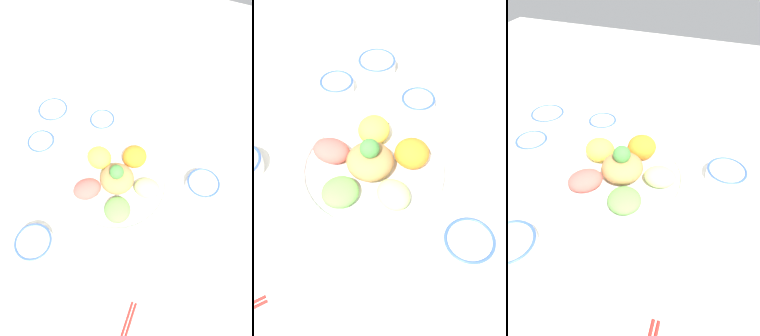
{
  "view_description": "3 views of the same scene",
  "coord_description": "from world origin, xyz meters",
  "views": [
    {
      "loc": [
        -0.2,
        0.34,
        0.85
      ],
      "look_at": [
        -0.04,
        -0.04,
        0.09
      ],
      "focal_mm": 30.0,
      "sensor_mm": 36.0,
      "label": 1
    },
    {
      "loc": [
        -0.53,
        0.2,
        0.76
      ],
      "look_at": [
        -0.06,
        -0.02,
        0.07
      ],
      "focal_mm": 42.0,
      "sensor_mm": 36.0,
      "label": 2
    },
    {
      "loc": [
        -0.23,
        0.48,
        0.55
      ],
      "look_at": [
        -0.04,
        -0.05,
        0.03
      ],
      "focal_mm": 30.0,
      "sensor_mm": 36.0,
      "label": 3
    }
  ],
  "objects": [
    {
      "name": "serving_spoon_main",
      "position": [
        -0.01,
        0.33,
        0.0
      ],
      "size": [
        0.07,
        0.12,
        0.01
      ],
      "rotation": [
        0.0,
        0.0,
        1.93
      ],
      "color": "silver",
      "rests_on": "ground_plane"
    },
    {
      "name": "sauce_bowl_red",
      "position": [
        0.33,
        -0.19,
        0.02
      ],
      "size": [
        0.11,
        0.11,
        0.04
      ],
      "color": "white",
      "rests_on": "ground_plane"
    },
    {
      "name": "sauce_bowl_far",
      "position": [
        0.29,
        -0.05,
        0.02
      ],
      "size": [
        0.1,
        0.1,
        0.04
      ],
      "color": "white",
      "rests_on": "ground_plane"
    },
    {
      "name": "rice_bowl_plain",
      "position": [
        0.13,
        0.26,
        0.02
      ],
      "size": [
        0.11,
        0.11,
        0.04
      ],
      "color": "white",
      "rests_on": "ground_plane"
    },
    {
      "name": "serving_spoon_extra",
      "position": [
        0.34,
        0.12,
        0.0
      ],
      "size": [
        0.13,
        0.08,
        0.01
      ],
      "rotation": [
        0.0,
        0.0,
        0.45
      ],
      "color": "silver",
      "rests_on": "ground_plane"
    },
    {
      "name": "sauce_bowl_dark",
      "position": [
        -0.28,
        -0.12,
        0.02
      ],
      "size": [
        0.11,
        0.11,
        0.03
      ],
      "color": "white",
      "rests_on": "ground_plane"
    },
    {
      "name": "ground_plane",
      "position": [
        0.0,
        0.0,
        0.0
      ],
      "size": [
        2.4,
        2.4,
        0.0
      ],
      "primitive_type": "plane",
      "color": "silver"
    },
    {
      "name": "salad_platter",
      "position": [
        -0.02,
        -0.01,
        0.03
      ],
      "size": [
        0.35,
        0.35,
        0.12
      ],
      "color": "white",
      "rests_on": "ground_plane"
    },
    {
      "name": "rice_bowl_blue",
      "position": [
        0.14,
        -0.23,
        0.02
      ],
      "size": [
        0.09,
        0.09,
        0.03
      ],
      "color": "white",
      "rests_on": "ground_plane"
    }
  ]
}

